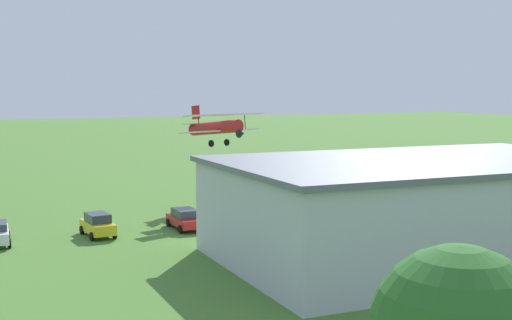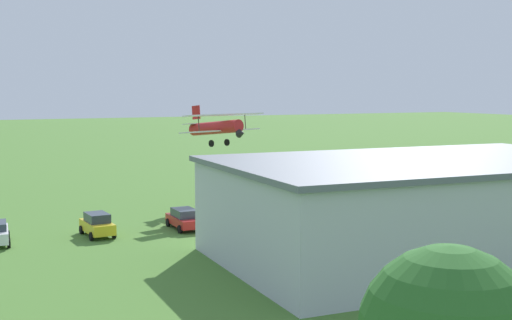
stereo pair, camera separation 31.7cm
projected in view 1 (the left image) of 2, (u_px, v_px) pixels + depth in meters
The scene contains 11 objects.
ground_plane at pixel (270, 191), 74.57m from camera, with size 400.00×400.00×0.00m, color #47752D.
hangar at pixel (429, 207), 45.01m from camera, with size 28.15×17.56×6.46m.
biplane at pixel (217, 127), 63.46m from camera, with size 8.92×7.59×3.77m.
car_orange at pixel (418, 197), 64.67m from camera, with size 2.03×4.24×1.65m.
car_red at pixel (185, 219), 53.89m from camera, with size 2.04×4.34×1.60m.
car_yellow at pixel (98, 225), 51.20m from camera, with size 2.10×4.08×1.74m.
person_watching_takeoff at pixel (364, 192), 67.66m from camera, with size 0.53×0.53×1.70m.
person_by_parked_cars at pixel (383, 190), 69.19m from camera, with size 0.41×0.41×1.66m.
person_walking_on_apron at pixel (361, 197), 64.87m from camera, with size 0.48×0.48×1.60m.
person_beside_truck at pixel (408, 191), 67.97m from camera, with size 0.54×0.54×1.75m.
person_near_hangar_door at pixel (352, 193), 67.62m from camera, with size 0.53×0.53×1.54m.
Camera 1 is at (33.90, 65.62, 10.92)m, focal length 48.07 mm.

